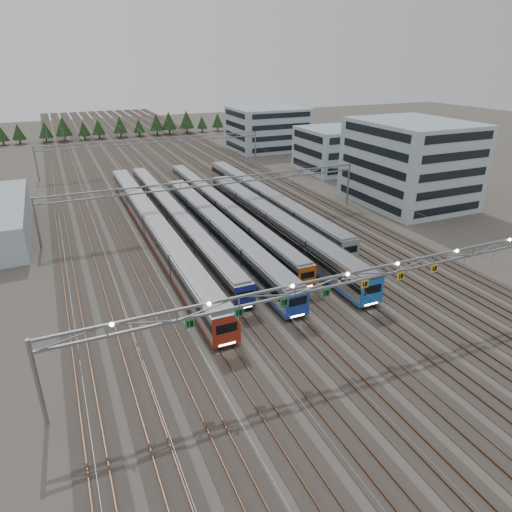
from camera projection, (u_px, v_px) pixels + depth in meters
name	position (u px, v px, depth m)	size (l,w,h in m)	color
ground	(340.00, 342.00, 47.15)	(400.00, 400.00, 0.00)	#47423A
track_bed	(145.00, 153.00, 130.14)	(54.00, 260.00, 5.42)	#2D2823
train_a	(153.00, 226.00, 72.73)	(3.01, 66.96, 3.93)	black
train_b	(174.00, 216.00, 78.02)	(2.63, 63.31, 3.43)	black
train_c	(219.00, 230.00, 71.19)	(2.96, 51.41, 3.86)	black
train_d	(222.00, 208.00, 81.88)	(2.58, 61.30, 3.35)	black
train_e	(274.00, 224.00, 73.45)	(3.11, 51.36, 4.06)	black
train_f	(266.00, 200.00, 85.57)	(3.01, 54.60, 3.92)	black
gantry_near	(346.00, 281.00, 44.17)	(56.36, 0.61, 8.08)	gray
gantry_mid	(212.00, 187.00, 78.00)	(56.36, 0.36, 8.00)	gray
gantry_far	(155.00, 144.00, 115.62)	(56.36, 0.36, 8.00)	gray
depot_bldg_south	(410.00, 163.00, 88.49)	(18.00, 22.00, 15.89)	#9BAFB9
depot_bldg_mid	(332.00, 150.00, 114.73)	(14.00, 16.00, 10.59)	#9BAFB9
depot_bldg_north	(268.00, 129.00, 140.86)	(22.00, 18.00, 12.59)	#9BAFB9
treeline	(137.00, 124.00, 164.21)	(106.40, 5.60, 7.02)	#332114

